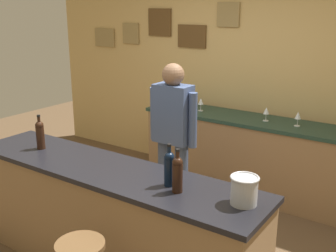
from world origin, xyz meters
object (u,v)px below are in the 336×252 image
at_px(bartender, 173,134).
at_px(wine_glass_b, 194,98).
at_px(wine_bottle_b, 169,167).
at_px(ice_bucket, 244,190).
at_px(wine_glass_c, 201,102).
at_px(coffee_mug, 175,104).
at_px(wine_bottle_c, 177,173).
at_px(wine_glass_e, 298,116).
at_px(wine_glass_d, 266,111).
at_px(wine_bottle_a, 40,134).
at_px(wine_glass_a, 165,97).

distance_m(bartender, wine_glass_b, 1.28).
distance_m(wine_bottle_b, ice_bucket, 0.55).
relative_size(wine_glass_c, coffee_mug, 1.24).
xyz_separation_m(wine_bottle_c, ice_bucket, (0.44, 0.09, -0.04)).
xyz_separation_m(wine_glass_c, wine_glass_e, (1.17, 0.01, 0.00)).
bearing_deg(wine_glass_d, wine_bottle_a, -121.59).
height_order(wine_bottle_c, coffee_mug, wine_bottle_c).
relative_size(wine_glass_a, wine_glass_d, 1.00).
bearing_deg(wine_glass_a, wine_bottle_c, -53.11).
bearing_deg(coffee_mug, wine_bottle_c, -55.88).
distance_m(wine_glass_b, wine_glass_e, 1.34).
relative_size(wine_glass_b, wine_glass_e, 1.00).
bearing_deg(wine_glass_c, wine_glass_d, 1.28).
bearing_deg(wine_glass_c, wine_glass_a, -175.65).
bearing_deg(wine_glass_a, wine_glass_c, 4.35).
xyz_separation_m(wine_bottle_b, wine_glass_e, (0.25, 2.03, -0.05)).
relative_size(wine_bottle_c, ice_bucket, 1.63).
xyz_separation_m(bartender, coffee_mug, (-0.66, 1.02, 0.01)).
bearing_deg(wine_glass_b, wine_glass_e, -4.26).
xyz_separation_m(wine_bottle_b, wine_glass_b, (-1.08, 2.13, -0.05)).
height_order(wine_glass_b, coffee_mug, wine_glass_b).
relative_size(bartender, wine_glass_a, 10.45).
xyz_separation_m(ice_bucket, wine_glass_c, (-1.47, 1.98, -0.01)).
height_order(wine_glass_a, wine_glass_d, same).
bearing_deg(wine_glass_e, wine_glass_a, -178.19).
bearing_deg(wine_bottle_a, wine_glass_e, 51.76).
height_order(wine_bottle_c, wine_glass_b, wine_bottle_c).
bearing_deg(bartender, coffee_mug, 122.89).
xyz_separation_m(bartender, wine_glass_b, (-0.48, 1.18, 0.07)).
relative_size(wine_bottle_a, wine_glass_d, 1.97).
height_order(wine_bottle_b, wine_bottle_c, same).
xyz_separation_m(wine_bottle_b, wine_glass_c, (-0.92, 2.02, -0.05)).
height_order(wine_bottle_c, wine_glass_c, wine_bottle_c).
bearing_deg(wine_glass_a, wine_glass_d, 2.45).
bearing_deg(wine_glass_d, wine_glass_e, -0.58).
bearing_deg(coffee_mug, wine_glass_e, 2.27).
bearing_deg(wine_glass_c, wine_bottle_c, -63.67).
distance_m(wine_glass_a, wine_glass_e, 1.67).
relative_size(wine_bottle_c, wine_glass_d, 1.97).
relative_size(wine_glass_a, wine_glass_b, 1.00).
height_order(wine_glass_e, coffee_mug, wine_glass_e).
bearing_deg(wine_bottle_b, wine_glass_d, 92.85).
relative_size(ice_bucket, wine_glass_e, 1.21).
bearing_deg(ice_bucket, wine_bottle_c, -168.21).
distance_m(bartender, wine_bottle_a, 1.22).
bearing_deg(wine_bottle_c, ice_bucket, 11.79).
bearing_deg(wine_bottle_a, wine_glass_a, 91.88).
bearing_deg(wine_glass_e, ice_bucket, -81.56).
xyz_separation_m(wine_glass_b, wine_glass_c, (0.16, -0.11, 0.00)).
bearing_deg(ice_bucket, wine_glass_e, 98.44).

